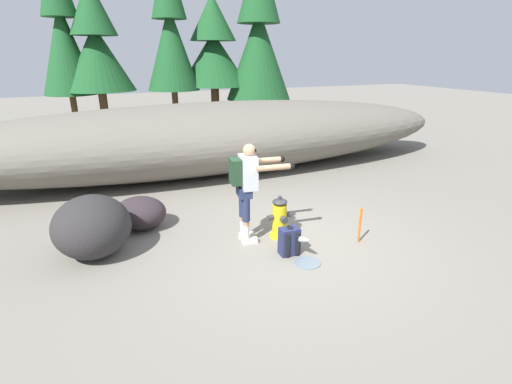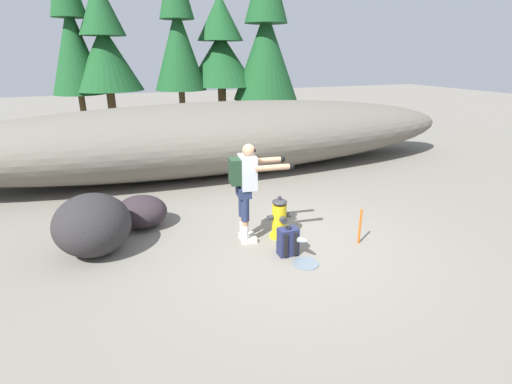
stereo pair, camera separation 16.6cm
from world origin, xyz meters
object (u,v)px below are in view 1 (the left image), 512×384
object	(u,v)px
boulder_large	(92,227)
utility_worker	(248,181)
spare_backpack	(289,241)
survey_stake	(360,225)
boulder_mid	(140,213)
fire_hydrant	(280,218)

from	to	relation	value
boulder_large	utility_worker	bearing A→B (deg)	-11.34
spare_backpack	survey_stake	size ratio (longest dim) A/B	0.78
boulder_large	survey_stake	world-z (taller)	boulder_large
utility_worker	boulder_mid	xyz separation A→B (m)	(-1.58, 1.21, -0.75)
fire_hydrant	boulder_large	xyz separation A→B (m)	(-2.90, 0.54, 0.14)
spare_backpack	boulder_large	bearing A→B (deg)	69.38
spare_backpack	boulder_large	distance (m)	3.00
boulder_mid	survey_stake	size ratio (longest dim) A/B	1.51
utility_worker	spare_backpack	xyz separation A→B (m)	(0.41, -0.66, -0.83)
fire_hydrant	survey_stake	distance (m)	1.32
utility_worker	boulder_large	bearing A→B (deg)	175.30
utility_worker	spare_backpack	distance (m)	1.14
fire_hydrant	boulder_mid	xyz separation A→B (m)	(-2.12, 1.27, -0.05)
boulder_mid	survey_stake	world-z (taller)	survey_stake
spare_backpack	boulder_mid	distance (m)	2.74
boulder_mid	survey_stake	distance (m)	3.80
boulder_mid	spare_backpack	bearing A→B (deg)	-43.11
spare_backpack	boulder_large	size ratio (longest dim) A/B	0.41
fire_hydrant	utility_worker	distance (m)	0.89
spare_backpack	utility_worker	bearing A→B (deg)	33.60
utility_worker	boulder_large	world-z (taller)	utility_worker
utility_worker	survey_stake	size ratio (longest dim) A/B	2.74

